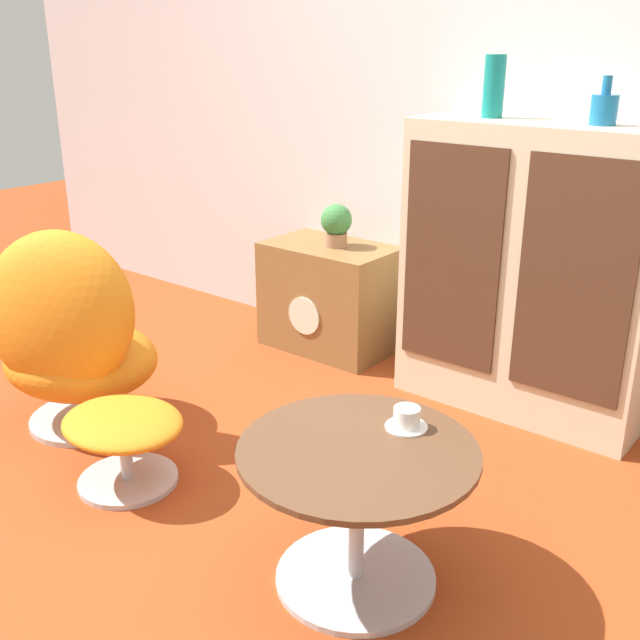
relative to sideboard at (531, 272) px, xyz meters
name	(u,v)px	position (x,y,z in m)	size (l,w,h in m)	color
ground_plane	(210,531)	(-0.39, -1.46, -0.60)	(12.00, 12.00, 0.00)	#9E3D19
wall_back	(485,86)	(-0.39, 0.24, 0.70)	(6.40, 0.06, 2.60)	silver
sideboard	(531,272)	(0.00, 0.00, 0.00)	(1.02, 0.42, 1.20)	beige
tv_console	(330,297)	(-1.04, 0.01, -0.33)	(0.64, 0.41, 0.54)	brown
egg_chair	(70,338)	(-1.31, -1.31, -0.21)	(0.81, 0.78, 0.85)	#B7B7BC
ottoman	(123,431)	(-0.82, -1.45, -0.39)	(0.45, 0.39, 0.28)	#B7B7BC
coffee_table	(357,498)	(0.12, -1.36, -0.32)	(0.67, 0.67, 0.44)	#B7B7BC
vase_leftmost	(494,86)	(-0.23, 0.00, 0.72)	(0.08, 0.08, 0.24)	#147A75
vase_inner_left	(604,108)	(0.21, 0.00, 0.66)	(0.10, 0.10, 0.17)	#196699
potted_plant	(336,223)	(-1.00, 0.01, 0.05)	(0.15, 0.15, 0.21)	#996B4C
teacup	(407,420)	(0.16, -1.18, -0.13)	(0.12, 0.12, 0.06)	white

